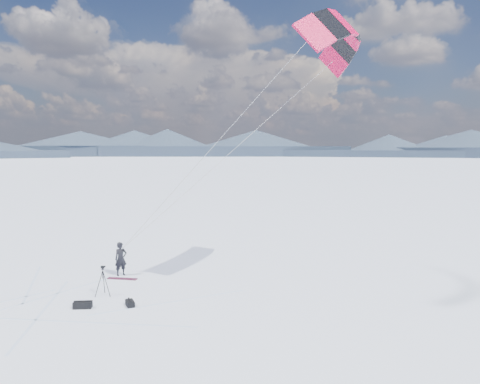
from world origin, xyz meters
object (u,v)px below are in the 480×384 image
Objects in this scene: snowkiter at (121,275)px; snowboard at (122,279)px; tripod at (103,276)px; gear_bag_b at (130,303)px; gear_bag_a at (83,305)px.

snowkiter is 0.77m from snowboard.
tripod is (1.27, -2.45, 0.91)m from snowboard.
snowboard is at bearing 174.41° from gear_bag_b.
snowkiter is at bearing 81.31° from gear_bag_a.
snowkiter is at bearing 118.35° from snowboard.
tripod is at bearing -83.84° from snowboard.
tripod reaches higher than gear_bag_b.
gear_bag_a is at bearing -106.00° from gear_bag_b.
gear_bag_b is at bearing -61.50° from snowboard.
tripod is at bearing -156.27° from gear_bag_b.
gear_bag_a is 1.18× the size of gear_bag_b.
tripod is 2.29m from gear_bag_b.
tripod is 1.93m from gear_bag_a.
snowkiter is 5.18m from gear_bag_b.
gear_bag_a is (0.55, -1.68, -0.77)m from tripod.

